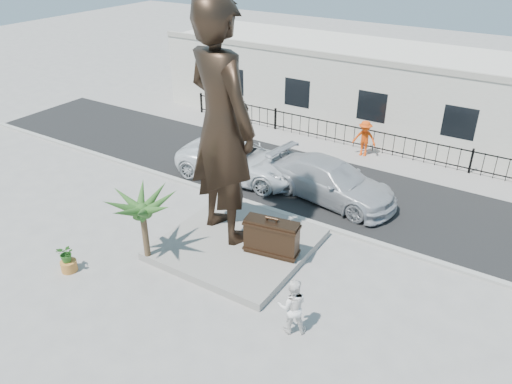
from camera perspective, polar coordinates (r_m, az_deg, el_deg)
ground at (r=17.79m, az=-3.50°, el=-9.14°), size 100.00×100.00×0.00m
street at (r=23.69m, az=7.80°, el=0.97°), size 40.00×7.00×0.01m
curb at (r=20.91m, az=3.68°, el=-2.64°), size 40.00×0.25×0.12m
far_sidewalk at (r=27.05m, az=11.45°, el=4.27°), size 40.00×2.50×0.02m
plinth at (r=18.92m, az=-2.10°, el=-5.95°), size 5.20×5.20×0.30m
fence at (r=27.51m, az=12.20°, el=5.96°), size 22.00×0.10×1.20m
building at (r=30.77m, az=15.43°, el=11.16°), size 28.00×7.00×4.40m
statue at (r=17.50m, az=-3.95°, el=7.68°), size 3.69×3.03×8.70m
suitcase at (r=17.80m, az=1.79°, el=-5.20°), size 2.00×0.94×1.36m
tourist at (r=15.04m, az=4.18°, el=-12.89°), size 1.13×1.06×1.85m
car_white at (r=23.72m, az=-1.77°, el=3.57°), size 6.40×3.53×1.70m
car_silver at (r=22.04m, az=8.63°, el=1.25°), size 6.26×3.28×1.73m
worker at (r=26.58m, az=12.29°, el=6.00°), size 1.30×0.84×1.90m
palm_tree at (r=18.67m, az=-12.17°, el=-7.78°), size 1.80×1.80×3.20m
planter at (r=18.90m, az=-20.59°, el=-7.91°), size 0.56×0.56×0.40m
shrub at (r=18.61m, az=-20.87°, el=-6.58°), size 0.68×0.62×0.67m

